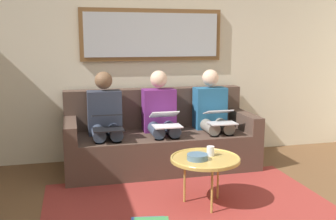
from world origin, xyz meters
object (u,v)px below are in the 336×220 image
Objects in this scene: coffee_table at (205,159)px; person_left at (213,114)px; laptop_black at (107,121)px; laptop_white at (166,119)px; couch at (160,140)px; bowl at (197,157)px; laptop_silver at (220,117)px; person_right at (105,119)px; framed_mirror at (152,35)px; person_middle at (161,117)px; cup at (210,151)px.

person_left is (-0.49, -1.15, 0.18)m from coffee_table.
laptop_white is at bearing -179.59° from laptop_black.
coffee_table is at bearing 96.86° from couch.
bowl is at bearing 126.75° from laptop_black.
coffee_table is 1.05m from laptop_silver.
laptop_silver is at bearing 179.84° from laptop_black.
person_right reaches higher than laptop_black.
laptop_silver is (-0.49, -0.91, 0.19)m from coffee_table.
framed_mirror is 2.81× the size of coffee_table.
bowl is 0.16× the size of person_right.
laptop_black is at bearing 20.56° from person_middle.
person_right is at bearing -20.20° from laptop_white.
laptop_white is 0.94× the size of laptop_black.
person_middle is 3.20× the size of laptop_white.
person_middle is at bearing -86.99° from bowl.
person_left is 1.30m from laptop_black.
laptop_white and laptop_black have the same top height.
couch is 0.44m from laptop_white.
cup is 1.13m from person_middle.
couch is at bearing -79.58° from cup.
person_middle is (0.64, -0.24, -0.02)m from laptop_silver.
person_right reaches higher than coffee_table.
coffee_table is 1.17m from person_middle.
framed_mirror is 5.18× the size of laptop_silver.
person_right is (0.64, 0.46, -0.94)m from framed_mirror.
couch is 5.81× the size of laptop_black.
person_middle is 0.68m from laptop_black.
cup is 0.48× the size of bowl.
laptop_black reaches higher than coffee_table.
couch is at bearing -173.87° from person_right.
bowl is 0.55× the size of laptop_silver.
cup is 0.24× the size of laptop_black.
laptop_white is at bearing 90.00° from person_middle.
couch is 0.71m from person_right.
person_left is (-0.64, 0.07, 0.30)m from couch.
person_middle is (0.06, -1.18, 0.14)m from bowl.
person_left is 3.20× the size of laptop_white.
framed_mirror is at bearing -84.79° from coffee_table.
cup is at bearing 127.88° from person_right.
couch is 1.23m from coffee_table.
couch reaches higher than laptop_black.
couch reaches higher than laptop_white.
laptop_white is at bearing 90.00° from couch.
laptop_white is at bearing 159.80° from person_right.
person_middle is at bearing -78.95° from cup.
framed_mirror is 1.55× the size of person_middle.
person_middle reaches higher than couch.
laptop_silver is (-0.64, 0.31, 0.31)m from couch.
laptop_silver is at bearing 179.27° from laptop_white.
laptop_black is at bearing -45.12° from cup.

